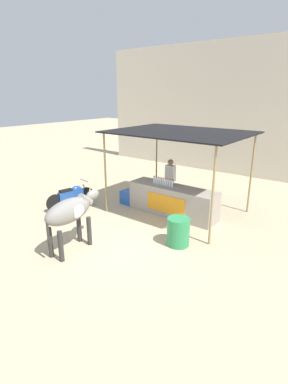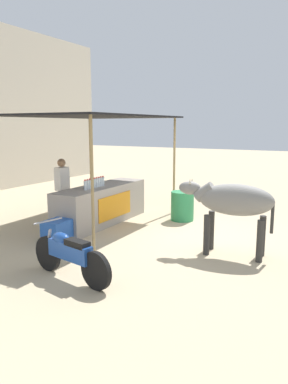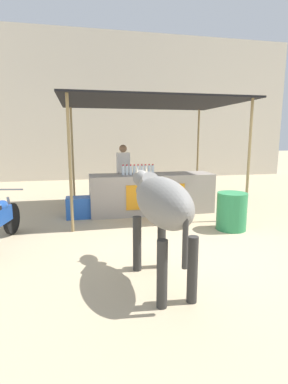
{
  "view_description": "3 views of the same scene",
  "coord_description": "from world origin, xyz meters",
  "px_view_note": "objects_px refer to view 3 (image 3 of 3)",
  "views": [
    {
      "loc": [
        4.87,
        -5.64,
        3.83
      ],
      "look_at": [
        -0.48,
        1.3,
        0.92
      ],
      "focal_mm": 28.0,
      "sensor_mm": 36.0,
      "label": 1
    },
    {
      "loc": [
        -7.57,
        -3.2,
        2.46
      ],
      "look_at": [
        0.19,
        1.08,
        0.86
      ],
      "focal_mm": 35.0,
      "sensor_mm": 36.0,
      "label": 2
    },
    {
      "loc": [
        -1.72,
        -4.82,
        1.87
      ],
      "look_at": [
        -0.4,
        1.26,
        0.7
      ],
      "focal_mm": 28.0,
      "sensor_mm": 36.0,
      "label": 3
    }
  ],
  "objects_px": {
    "cooler_box": "(80,207)",
    "water_barrel": "(232,211)",
    "vendor_behind_counter": "(123,175)",
    "stall_counter": "(152,193)",
    "cow": "(161,204)"
  },
  "relations": [
    {
      "from": "cooler_box",
      "to": "water_barrel",
      "type": "xyz_separation_m",
      "value": [
        3.0,
        -1.58,
        0.14
      ]
    },
    {
      "from": "water_barrel",
      "to": "stall_counter",
      "type": "bearing_deg",
      "value": 126.74
    },
    {
      "from": "cow",
      "to": "cooler_box",
      "type": "bearing_deg",
      "value": 106.32
    },
    {
      "from": "stall_counter",
      "to": "cooler_box",
      "type": "xyz_separation_m",
      "value": [
        -1.75,
        -0.1,
        -0.24
      ]
    },
    {
      "from": "vendor_behind_counter",
      "to": "cow",
      "type": "xyz_separation_m",
      "value": [
        -0.15,
        -4.28,
        0.18
      ]
    },
    {
      "from": "cow",
      "to": "stall_counter",
      "type": "bearing_deg",
      "value": 78.07
    },
    {
      "from": "cooler_box",
      "to": "cow",
      "type": "distance_m",
      "value": 3.66
    },
    {
      "from": "cooler_box",
      "to": "water_barrel",
      "type": "distance_m",
      "value": 3.39
    },
    {
      "from": "cooler_box",
      "to": "water_barrel",
      "type": "height_order",
      "value": "water_barrel"
    },
    {
      "from": "water_barrel",
      "to": "vendor_behind_counter",
      "type": "bearing_deg",
      "value": 127.17
    },
    {
      "from": "stall_counter",
      "to": "water_barrel",
      "type": "distance_m",
      "value": 2.09
    },
    {
      "from": "stall_counter",
      "to": "vendor_behind_counter",
      "type": "relative_size",
      "value": 1.82
    },
    {
      "from": "cooler_box",
      "to": "cow",
      "type": "relative_size",
      "value": 0.33
    },
    {
      "from": "vendor_behind_counter",
      "to": "water_barrel",
      "type": "relative_size",
      "value": 2.18
    },
    {
      "from": "cooler_box",
      "to": "stall_counter",
      "type": "bearing_deg",
      "value": 3.18
    }
  ]
}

